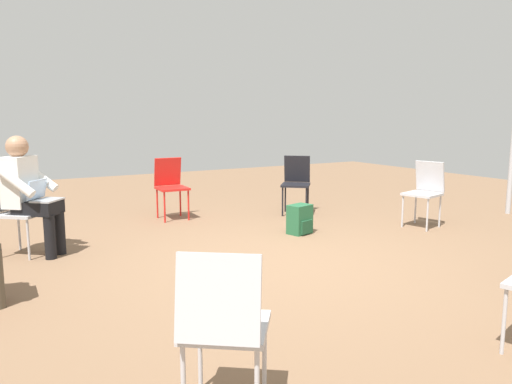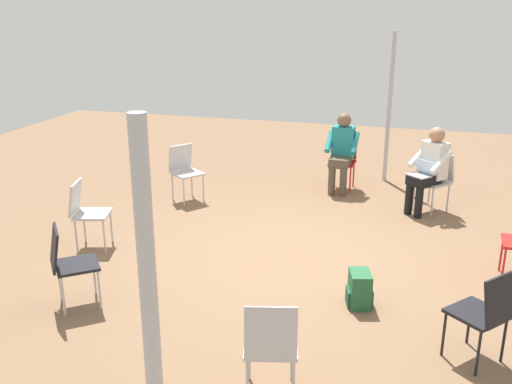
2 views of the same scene
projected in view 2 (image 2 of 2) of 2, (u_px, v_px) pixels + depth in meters
ground_plane at (292, 259)px, 6.75m from camera, size 15.79×15.79×0.00m
chair_southeast at (485, 311)px, 4.64m from camera, size 0.59×0.58×0.85m
chair_south at (271, 343)px, 4.20m from camera, size 0.49×0.52×0.85m
chair_northeast at (436, 177)px, 8.17m from camera, size 0.58×0.59×0.85m
chair_north at (343, 158)px, 9.19m from camera, size 0.41×0.45×0.85m
chair_west at (86, 210)px, 6.91m from camera, size 0.53×0.49×0.85m
chair_northwest at (185, 169)px, 8.61m from camera, size 0.58×0.57×0.85m
chair_southwest at (69, 261)px, 5.54m from camera, size 0.58×0.58×0.85m
person_with_laptop at (429, 166)px, 8.02m from camera, size 0.63×0.64×1.24m
person_in_teal at (342, 149)px, 8.98m from camera, size 0.50×0.53×1.24m
backpack_near_laptop_user at (360, 291)px, 5.67m from camera, size 0.29×0.32×0.36m
tent_pole_far at (389, 109)px, 9.34m from camera, size 0.07×0.07×2.45m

